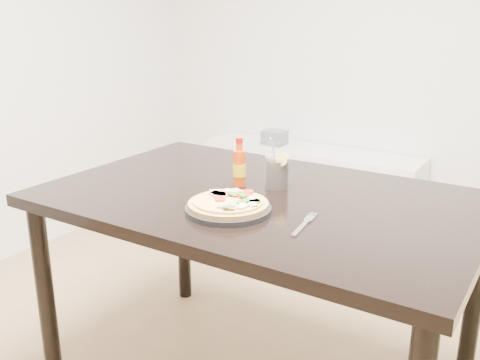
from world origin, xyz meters
The scene contains 8 objects.
dining_table centered at (-0.25, 0.49, 0.67)m, with size 1.40×0.90×0.75m.
plate centered at (-0.25, 0.30, 0.76)m, with size 0.26×0.26×0.02m, color black.
pizza centered at (-0.25, 0.30, 0.78)m, with size 0.24×0.24×0.03m.
hot_sauce_bottle centered at (-0.36, 0.54, 0.82)m, with size 0.05×0.05×0.17m.
cola_cup centered at (-0.24, 0.59, 0.80)m, with size 0.09×0.08×0.17m.
fork centered at (-0.01, 0.33, 0.75)m, with size 0.04×0.19×0.00m.
media_console centered at (-0.80, 2.07, 0.25)m, with size 1.40×0.34×0.50m, color white.
cd_stack centered at (-1.05, 2.05, 0.55)m, with size 0.14×0.12×0.09m.
Camera 1 is at (0.58, -0.94, 1.31)m, focal length 40.00 mm.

